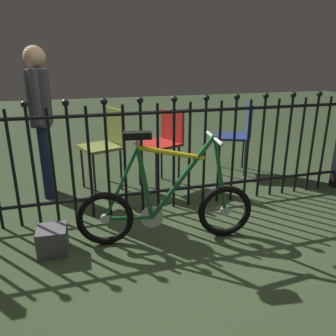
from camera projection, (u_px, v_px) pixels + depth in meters
name	position (u px, v px, depth m)	size (l,w,h in m)	color
ground_plane	(181.00, 239.00, 2.63)	(20.00, 20.00, 0.00)	#2F3E24
iron_fence	(155.00, 153.00, 2.98)	(4.09, 0.07, 1.11)	black
bicycle	(166.00, 206.00, 2.54)	(1.37, 0.40, 0.88)	black
chair_navy	(239.00, 131.00, 4.05)	(0.52, 0.52, 0.87)	black
chair_olive	(106.00, 140.00, 3.53)	(0.50, 0.50, 0.87)	black
chair_red	(164.00, 139.00, 3.61)	(0.51, 0.51, 0.83)	black
person_visitor	(41.00, 112.00, 3.21)	(0.20, 0.48, 1.49)	#191E3F
display_crate	(53.00, 240.00, 2.43)	(0.21, 0.21, 0.20)	#4C4C51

